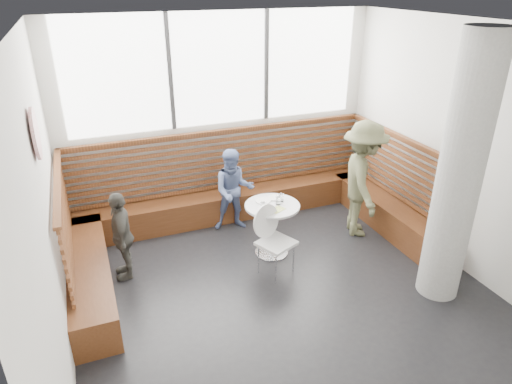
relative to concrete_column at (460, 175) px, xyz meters
name	(u,v)px	position (x,y,z in m)	size (l,w,h in m)	color
room	(289,179)	(-1.85, 0.60, 0.00)	(5.00, 5.00, 3.20)	silver
booth	(238,207)	(-1.85, 2.37, -1.19)	(5.00, 2.50, 1.44)	#4A2712
concrete_column	(460,175)	(0.00, 0.00, 0.00)	(0.50, 0.50, 3.20)	gray
wall_art	(36,133)	(-4.31, 1.00, 0.70)	(0.50, 0.50, 0.03)	white
cafe_table	(272,219)	(-1.63, 1.56, -1.04)	(0.76, 0.76, 0.78)	silver
cafe_chair	(274,234)	(-1.76, 1.17, -1.04)	(0.46, 0.45, 0.95)	white
adult_man	(363,180)	(-0.13, 1.63, -0.71)	(1.15, 0.66, 1.79)	brown
child_back	(234,190)	(-1.88, 2.46, -0.95)	(0.64, 0.50, 1.31)	#5E71A4
child_left	(122,235)	(-3.64, 1.79, -0.99)	(0.71, 0.30, 1.22)	#46453F
plate_near	(263,201)	(-1.70, 1.70, -0.81)	(0.22, 0.22, 0.02)	white
plate_far	(274,198)	(-1.52, 1.73, -0.81)	(0.20, 0.20, 0.01)	white
glass_left	(263,206)	(-1.81, 1.46, -0.76)	(0.07, 0.07, 0.11)	white
glass_mid	(278,201)	(-1.54, 1.54, -0.76)	(0.07, 0.07, 0.11)	white
glass_right	(281,198)	(-1.47, 1.61, -0.76)	(0.07, 0.07, 0.11)	white
menu_card	(277,210)	(-1.62, 1.40, -0.81)	(0.20, 0.14, 0.00)	#A5C64C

